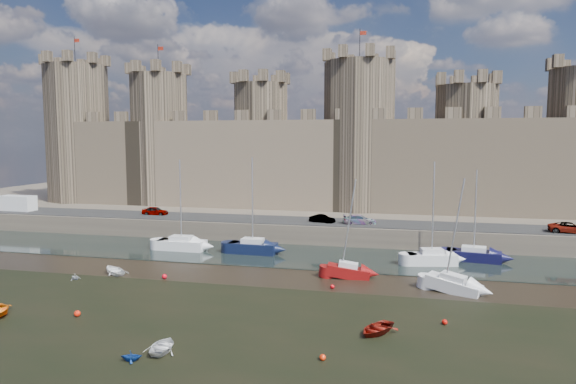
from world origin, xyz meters
name	(u,v)px	position (x,y,z in m)	size (l,w,h in m)	color
ground	(262,334)	(0.00, 0.00, 0.00)	(160.00, 160.00, 0.00)	black
seaweed_patch	(233,372)	(0.00, -6.00, 0.01)	(70.00, 34.00, 0.01)	black
water_channel	(320,257)	(0.00, 24.00, 0.04)	(160.00, 12.00, 0.08)	black
quay	(353,207)	(0.00, 60.00, 1.25)	(160.00, 60.00, 2.50)	#4C443A
road	(332,222)	(0.00, 34.00, 2.55)	(160.00, 7.00, 0.10)	black
castle	(342,151)	(-0.64, 48.00, 11.67)	(108.50, 11.00, 29.00)	#42382B
car_0	(155,211)	(-26.12, 34.36, 3.14)	(1.51, 3.76, 1.28)	gray
car_1	(322,219)	(-1.22, 33.09, 3.06)	(1.19, 3.42, 1.13)	gray
car_2	(360,220)	(3.72, 33.13, 3.12)	(1.74, 4.27, 1.24)	gray
car_3	(570,228)	(28.52, 32.37, 3.16)	(2.19, 4.74, 1.32)	gray
van	(18,203)	(-48.86, 33.50, 3.69)	(5.47, 2.19, 2.39)	silver
sailboat_0	(182,244)	(-17.09, 23.78, 0.85)	(5.93, 2.34, 11.05)	silver
sailboat_1	(253,247)	(-8.04, 23.97, 0.88)	(5.75, 2.35, 11.43)	black
sailboat_2	(432,257)	(12.44, 23.13, 0.87)	(5.48, 3.10, 11.14)	silver
sailboat_3	(474,254)	(17.08, 26.05, 0.79)	(6.07, 3.11, 10.17)	black
sailboat_4	(348,270)	(4.22, 16.09, 0.73)	(4.30, 1.94, 9.79)	maroon
sailboat_5	(453,284)	(13.90, 13.48, 0.74)	(5.11, 3.50, 10.28)	white
dinghy_1	(131,356)	(-6.59, -6.05, 0.33)	(1.10, 0.67, 1.27)	navy
dinghy_2	(163,347)	(-5.41, -4.18, 0.29)	(2.02, 0.58, 2.82)	silver
dinghy_3	(75,277)	(-21.50, 9.25, 0.31)	(1.00, 0.61, 1.16)	silver
dinghy_4	(376,329)	(7.82, 1.99, 0.33)	(2.29, 0.66, 3.21)	maroon
dinghy_6	(115,271)	(-18.94, 12.00, 0.31)	(2.15, 0.62, 3.01)	white
buoy_0	(4,311)	(-20.73, -0.61, 0.23)	(0.46, 0.46, 0.46)	red
buoy_1	(165,277)	(-13.21, 11.53, 0.24)	(0.48, 0.48, 0.48)	#FE0B1B
buoy_2	(323,357)	(4.86, -3.24, 0.20)	(0.40, 0.40, 0.40)	#FD2E0B
buoy_3	(332,287)	(3.25, 12.00, 0.20)	(0.40, 0.40, 0.40)	red
buoy_4	(77,314)	(-14.83, 0.20, 0.24)	(0.48, 0.48, 0.48)	#FF220B
buoy_5	(445,322)	(12.61, 4.87, 0.20)	(0.41, 0.41, 0.41)	red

